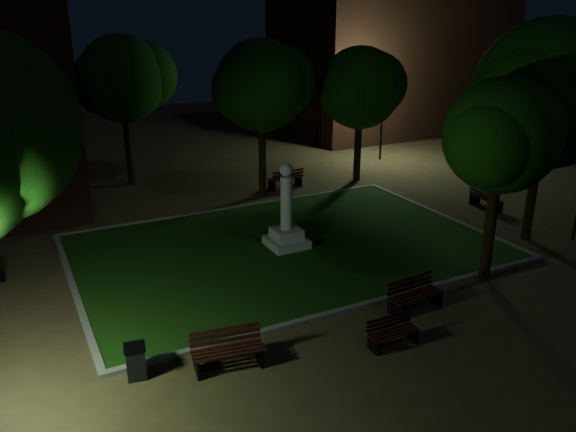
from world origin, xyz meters
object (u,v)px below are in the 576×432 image
object	(u,v)px
monument	(286,224)
bench_near_right	(414,295)
bench_far_side	(286,179)
bench_west_near	(228,350)
bench_near_left	(392,332)
trash_bin	(136,361)
bench_right_side	(485,199)

from	to	relation	value
monument	bench_near_right	world-z (taller)	monument
bench_near_right	bench_far_side	world-z (taller)	bench_far_side
bench_near_right	bench_west_near	distance (m)	5.98
bench_near_right	bench_near_left	bearing A→B (deg)	-148.26
monument	bench_near_left	bearing A→B (deg)	-94.28
bench_far_side	trash_bin	xyz separation A→B (m)	(-10.39, -12.46, -0.03)
bench_right_side	bench_near_left	bearing A→B (deg)	130.62
bench_near_left	monument	bearing A→B (deg)	86.31
bench_near_left	bench_far_side	bearing A→B (deg)	74.52
bench_near_left	trash_bin	world-z (taller)	trash_bin
bench_near_left	trash_bin	bearing A→B (deg)	165.85
monument	bench_near_right	xyz separation A→B (m)	(1.23, -5.88, -0.51)
bench_near_right	bench_west_near	size ratio (longest dim) A/B	0.96
bench_near_right	trash_bin	xyz separation A→B (m)	(-8.09, 0.39, -0.01)
bench_near_left	bench_near_right	size ratio (longest dim) A/B	0.80
bench_near_right	bench_far_side	distance (m)	13.05
bench_west_near	trash_bin	bearing A→B (deg)	173.04
bench_far_side	bench_right_side	bearing A→B (deg)	128.42
bench_far_side	monument	bearing A→B (deg)	58.40
bench_near_right	trash_bin	distance (m)	8.10
monument	bench_near_left	size ratio (longest dim) A/B	2.24
bench_west_near	bench_right_side	bearing A→B (deg)	31.39
monument	bench_near_right	distance (m)	6.03
bench_far_side	bench_west_near	bearing A→B (deg)	52.91
bench_near_left	trash_bin	xyz separation A→B (m)	(-6.32, 1.66, 0.07)
bench_right_side	bench_far_side	xyz separation A→B (m)	(-6.54, 6.98, 0.02)
trash_bin	bench_near_right	bearing A→B (deg)	-2.76
monument	trash_bin	bearing A→B (deg)	-141.31
bench_near_right	bench_west_near	xyz separation A→B (m)	(-5.98, -0.22, 0.01)
bench_near_left	bench_right_side	distance (m)	12.79
bench_near_right	trash_bin	world-z (taller)	bench_near_right
monument	bench_far_side	distance (m)	7.83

